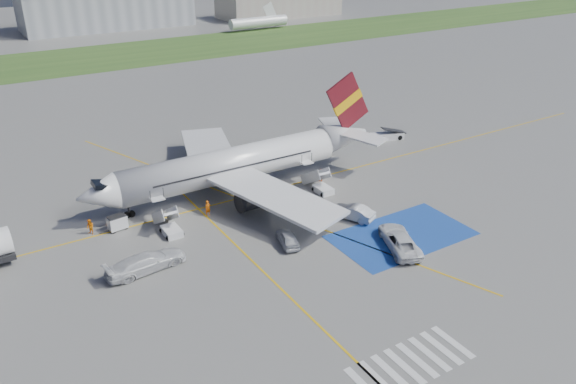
# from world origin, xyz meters

# --- Properties ---
(ground) EXTENTS (400.00, 400.00, 0.00)m
(ground) POSITION_xyz_m (0.00, 0.00, 0.00)
(ground) COLOR #60605E
(ground) RESTS_ON ground
(grass_strip) EXTENTS (400.00, 30.00, 0.01)m
(grass_strip) POSITION_xyz_m (0.00, 95.00, 0.01)
(grass_strip) COLOR #2D4C1E
(grass_strip) RESTS_ON ground
(taxiway_line_main) EXTENTS (120.00, 0.20, 0.01)m
(taxiway_line_main) POSITION_xyz_m (0.00, 12.00, 0.01)
(taxiway_line_main) COLOR gold
(taxiway_line_main) RESTS_ON ground
(taxiway_line_cross) EXTENTS (0.20, 60.00, 0.01)m
(taxiway_line_cross) POSITION_xyz_m (-5.00, -10.00, 0.01)
(taxiway_line_cross) COLOR gold
(taxiway_line_cross) RESTS_ON ground
(taxiway_line_diag) EXTENTS (20.71, 56.45, 0.01)m
(taxiway_line_diag) POSITION_xyz_m (0.00, 12.00, 0.01)
(taxiway_line_diag) COLOR gold
(taxiway_line_diag) RESTS_ON ground
(staging_box) EXTENTS (14.00, 8.00, 0.01)m
(staging_box) POSITION_xyz_m (10.00, -4.00, 0.01)
(staging_box) COLOR #183E93
(staging_box) RESTS_ON ground
(crosswalk) EXTENTS (9.00, 4.00, 0.01)m
(crosswalk) POSITION_xyz_m (-1.80, -18.00, 0.01)
(crosswalk) COLOR silver
(crosswalk) RESTS_ON ground
(terminal_centre) EXTENTS (48.00, 18.00, 12.00)m
(terminal_centre) POSITION_xyz_m (20.00, 135.00, 6.00)
(terminal_centre) COLOR gray
(terminal_centre) RESTS_ON ground
(terminal_east) EXTENTS (40.00, 16.00, 8.00)m
(terminal_east) POSITION_xyz_m (75.00, 128.00, 4.00)
(terminal_east) COLOR gray
(terminal_east) RESTS_ON ground
(airliner) EXTENTS (36.81, 32.95, 11.92)m
(airliner) POSITION_xyz_m (1.51, 14.00, 3.39)
(airliner) COLOR silver
(airliner) RESTS_ON ground
(airstairs_fwd) EXTENTS (1.90, 5.20, 3.60)m
(airstairs_fwd) POSITION_xyz_m (-9.50, 8.70, 0.62)
(airstairs_fwd) COLOR silver
(airstairs_fwd) RESTS_ON ground
(airstairs_aft) EXTENTS (1.90, 5.20, 3.60)m
(airstairs_aft) POSITION_xyz_m (9.00, 8.70, 0.62)
(airstairs_aft) COLOR silver
(airstairs_aft) RESTS_ON ground
(gpu_cart) EXTENTS (1.99, 1.43, 1.54)m
(gpu_cart) POSITION_xyz_m (-13.79, 12.13, 0.69)
(gpu_cart) COLOR silver
(gpu_cart) RESTS_ON ground
(belt_loader) EXTENTS (6.06, 3.36, 1.75)m
(belt_loader) POSITION_xyz_m (26.75, 18.09, 0.44)
(belt_loader) COLOR silver
(belt_loader) RESTS_ON ground
(car_silver_a) EXTENTS (2.62, 4.29, 1.37)m
(car_silver_a) POSITION_xyz_m (-0.61, 0.53, 0.68)
(car_silver_a) COLOR silver
(car_silver_a) RESTS_ON ground
(car_silver_b) EXTENTS (3.48, 4.98, 1.56)m
(car_silver_b) POSITION_xyz_m (7.96, 1.39, 0.78)
(car_silver_b) COLOR #B3B6BB
(car_silver_b) RESTS_ON ground
(van_white_a) EXTENTS (4.39, 5.99, 2.04)m
(van_white_a) POSITION_xyz_m (8.22, -5.58, 1.02)
(van_white_a) COLOR silver
(van_white_a) RESTS_ON ground
(van_white_b) EXTENTS (5.79, 2.86, 2.19)m
(van_white_b) POSITION_xyz_m (-13.77, 3.37, 1.09)
(van_white_b) COLOR silver
(van_white_b) RESTS_ON ground
(crew_fwd) EXTENTS (0.66, 0.47, 1.71)m
(crew_fwd) POSITION_xyz_m (-4.68, 10.10, 0.86)
(crew_fwd) COLOR orange
(crew_fwd) RESTS_ON ground
(crew_nose) EXTENTS (0.93, 0.99, 1.63)m
(crew_nose) POSITION_xyz_m (-16.36, 12.62, 0.81)
(crew_nose) COLOR orange
(crew_nose) RESTS_ON ground
(crew_aft) EXTENTS (0.87, 0.97, 1.59)m
(crew_aft) POSITION_xyz_m (10.55, 10.97, 0.79)
(crew_aft) COLOR #E6560C
(crew_aft) RESTS_ON ground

